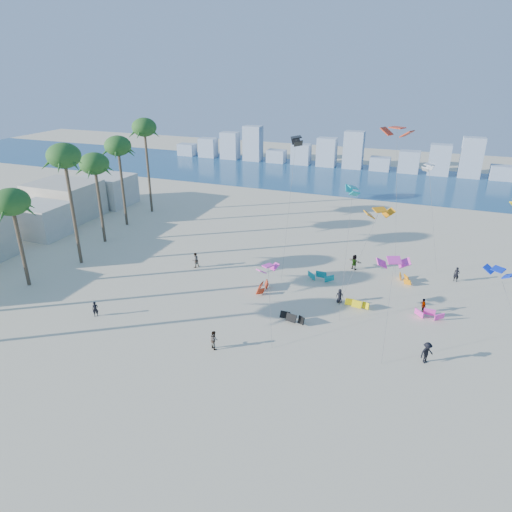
% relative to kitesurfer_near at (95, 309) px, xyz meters
% --- Properties ---
extents(ground, '(220.00, 220.00, 0.00)m').
position_rel_kitesurfer_near_xyz_m(ground, '(10.00, -6.18, -0.78)').
color(ground, beige).
rests_on(ground, ground).
extents(ocean, '(220.00, 220.00, 0.00)m').
position_rel_kitesurfer_near_xyz_m(ocean, '(10.00, 65.82, -0.78)').
color(ocean, navy).
rests_on(ocean, ground).
extents(kitesurfer_near, '(0.68, 0.65, 1.56)m').
position_rel_kitesurfer_near_xyz_m(kitesurfer_near, '(0.00, 0.00, 0.00)').
color(kitesurfer_near, black).
rests_on(kitesurfer_near, ground).
extents(kitesurfer_mid, '(1.04, 0.99, 1.69)m').
position_rel_kitesurfer_near_xyz_m(kitesurfer_mid, '(13.14, -0.67, 0.07)').
color(kitesurfer_mid, gray).
rests_on(kitesurfer_mid, ground).
extents(kitesurfers_far, '(30.21, 18.13, 1.91)m').
position_rel_kitesurfer_near_xyz_m(kitesurfers_far, '(22.02, 13.00, 0.12)').
color(kitesurfers_far, black).
rests_on(kitesurfers_far, ground).
extents(grounded_kites, '(19.27, 15.12, 0.97)m').
position_rel_kitesurfer_near_xyz_m(grounded_kites, '(21.46, 12.26, -0.35)').
color(grounded_kites, red).
rests_on(grounded_kites, ground).
extents(flying_kites, '(27.17, 25.82, 17.06)m').
position_rel_kitesurfer_near_xyz_m(flying_kites, '(24.65, 16.84, 10.86)').
color(flying_kites, '#FF38C8').
rests_on(flying_kites, ground).
extents(palm_row, '(7.21, 44.80, 15.01)m').
position_rel_kitesurfer_near_xyz_m(palm_row, '(-12.01, 10.00, 10.63)').
color(palm_row, brown).
rests_on(palm_row, ground).
extents(beachfront_buildings, '(11.50, 43.00, 6.00)m').
position_rel_kitesurfer_near_xyz_m(beachfront_buildings, '(-23.70, 14.64, 1.89)').
color(beachfront_buildings, beige).
rests_on(beachfront_buildings, ground).
extents(distant_skyline, '(85.00, 3.00, 8.40)m').
position_rel_kitesurfer_near_xyz_m(distant_skyline, '(8.81, 75.82, 2.31)').
color(distant_skyline, '#9EADBF').
rests_on(distant_skyline, ground).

